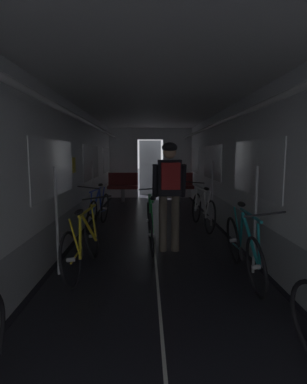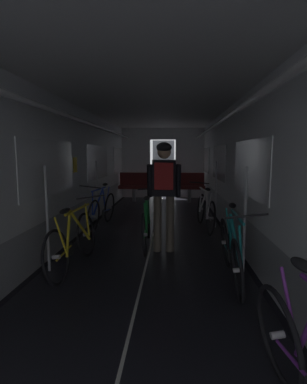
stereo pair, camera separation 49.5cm
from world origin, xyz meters
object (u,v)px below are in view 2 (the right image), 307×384
at_px(bicycle_white, 205,211).
at_px(bicycle_yellow, 73,241).
at_px(bicycle_teal, 231,250).
at_px(bicycle_green_in_aisle, 146,224).
at_px(bench_seat_far_left, 134,184).
at_px(bench_seat_far_right, 189,185).
at_px(person_cyclist_aisle, 164,185).
at_px(bicycle_blue, 102,209).

bearing_deg(bicycle_white, bicycle_yellow, -131.13).
xyz_separation_m(bicycle_teal, bicycle_green_in_aisle, (-1.15, 1.31, 0.00)).
height_order(bench_seat_far_left, bicycle_white, bench_seat_far_left).
bearing_deg(bicycle_white, bench_seat_far_right, 92.35).
xyz_separation_m(bench_seat_far_left, bicycle_teal, (1.99, -6.12, -0.19)).
relative_size(bicycle_teal, person_cyclist_aisle, 0.98).
xyz_separation_m(bicycle_teal, person_cyclist_aisle, (-0.86, 1.05, 0.69)).
distance_m(bench_seat_far_right, bicycle_white, 3.56).
distance_m(bench_seat_far_left, bicycle_teal, 6.44).
distance_m(bench_seat_far_left, bicycle_white, 4.06).
distance_m(bicycle_teal, bicycle_green_in_aisle, 1.75).
height_order(bicycle_teal, bicycle_yellow, bicycle_yellow).
height_order(bench_seat_far_right, bicycle_green_in_aisle, bench_seat_far_right).
relative_size(bicycle_white, bicycle_blue, 1.00).
relative_size(bicycle_white, bicycle_yellow, 1.00).
distance_m(bench_seat_far_left, bicycle_yellow, 5.87).
xyz_separation_m(bicycle_teal, bicycle_yellow, (-2.06, 0.26, -0.00)).
distance_m(bicycle_teal, bicycle_blue, 3.41).
height_order(bench_seat_far_left, bicycle_blue, bench_seat_far_left).
bearing_deg(bench_seat_far_left, bicycle_teal, -72.03).
relative_size(bench_seat_far_right, bicycle_white, 0.58).
bearing_deg(bicycle_teal, bicycle_white, 90.90).
xyz_separation_m(bench_seat_far_right, bicycle_teal, (0.19, -6.12, -0.19)).
relative_size(bench_seat_far_right, person_cyclist_aisle, 0.57).
bearing_deg(person_cyclist_aisle, bicycle_white, 61.77).
xyz_separation_m(bicycle_yellow, person_cyclist_aisle, (1.20, 0.79, 0.69)).
distance_m(bench_seat_far_right, bicycle_teal, 6.13).
bearing_deg(bicycle_blue, person_cyclist_aisle, -48.61).
bearing_deg(bench_seat_far_right, bicycle_white, -87.65).
distance_m(bicycle_white, bicycle_green_in_aisle, 1.68).
bearing_deg(bicycle_teal, person_cyclist_aisle, 129.25).
height_order(bench_seat_far_right, person_cyclist_aisle, person_cyclist_aisle).
xyz_separation_m(bicycle_yellow, bicycle_green_in_aisle, (0.90, 1.05, 0.00)).
relative_size(bicycle_teal, bicycle_yellow, 1.00).
xyz_separation_m(bench_seat_far_left, bicycle_white, (1.95, -3.56, -0.18)).
bearing_deg(bench_seat_far_right, bicycle_teal, -88.26).
distance_m(bench_seat_far_right, bicycle_yellow, 6.16).
bearing_deg(bicycle_blue, bicycle_yellow, -86.05).
height_order(bicycle_white, bicycle_green_in_aisle, bicycle_white).
height_order(bench_seat_far_left, bicycle_yellow, bicycle_yellow).
relative_size(bench_seat_far_left, bench_seat_far_right, 1.00).
relative_size(bench_seat_far_right, bicycle_blue, 0.58).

